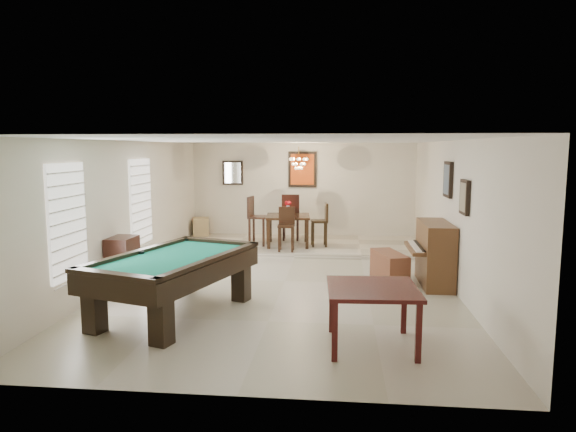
% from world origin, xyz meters
% --- Properties ---
extents(ground_plane, '(6.00, 9.00, 0.02)m').
position_xyz_m(ground_plane, '(0.00, 0.00, -0.01)').
color(ground_plane, beige).
extents(wall_back, '(6.00, 0.04, 2.60)m').
position_xyz_m(wall_back, '(0.00, 4.50, 1.30)').
color(wall_back, silver).
rests_on(wall_back, ground_plane).
extents(wall_front, '(6.00, 0.04, 2.60)m').
position_xyz_m(wall_front, '(0.00, -4.50, 1.30)').
color(wall_front, silver).
rests_on(wall_front, ground_plane).
extents(wall_left, '(0.04, 9.00, 2.60)m').
position_xyz_m(wall_left, '(-3.00, 0.00, 1.30)').
color(wall_left, silver).
rests_on(wall_left, ground_plane).
extents(wall_right, '(0.04, 9.00, 2.60)m').
position_xyz_m(wall_right, '(3.00, 0.00, 1.30)').
color(wall_right, silver).
rests_on(wall_right, ground_plane).
extents(ceiling, '(6.00, 9.00, 0.04)m').
position_xyz_m(ceiling, '(0.00, 0.00, 2.60)').
color(ceiling, white).
rests_on(ceiling, wall_back).
extents(dining_step, '(6.00, 2.50, 0.12)m').
position_xyz_m(dining_step, '(0.00, 3.25, 0.06)').
color(dining_step, beige).
rests_on(dining_step, ground_plane).
extents(window_left_front, '(0.06, 1.00, 1.70)m').
position_xyz_m(window_left_front, '(-2.97, -2.20, 1.40)').
color(window_left_front, white).
rests_on(window_left_front, wall_left).
extents(window_left_rear, '(0.06, 1.00, 1.70)m').
position_xyz_m(window_left_rear, '(-2.97, 0.60, 1.40)').
color(window_left_rear, white).
rests_on(window_left_rear, wall_left).
extents(pool_table, '(2.17, 2.95, 0.88)m').
position_xyz_m(pool_table, '(-1.42, -2.09, 0.44)').
color(pool_table, black).
rests_on(pool_table, ground_plane).
extents(square_table, '(1.16, 1.16, 0.76)m').
position_xyz_m(square_table, '(1.42, -3.03, 0.38)').
color(square_table, '#340E0D').
rests_on(square_table, ground_plane).
extents(upright_piano, '(0.77, 1.37, 1.14)m').
position_xyz_m(upright_piano, '(2.60, 0.04, 0.57)').
color(upright_piano, brown).
rests_on(upright_piano, ground_plane).
extents(piano_bench, '(0.66, 1.08, 0.56)m').
position_xyz_m(piano_bench, '(1.93, 0.12, 0.28)').
color(piano_bench, brown).
rests_on(piano_bench, ground_plane).
extents(apothecary_chest, '(0.41, 0.62, 0.93)m').
position_xyz_m(apothecary_chest, '(-2.77, -0.81, 0.46)').
color(apothecary_chest, black).
rests_on(apothecary_chest, ground_plane).
extents(dining_table, '(1.12, 1.12, 0.85)m').
position_xyz_m(dining_table, '(-0.23, 2.93, 0.55)').
color(dining_table, black).
rests_on(dining_table, dining_step).
extents(flower_vase, '(0.16, 0.16, 0.24)m').
position_xyz_m(flower_vase, '(-0.23, 2.93, 1.09)').
color(flower_vase, red).
rests_on(flower_vase, dining_table).
extents(dining_chair_south, '(0.38, 0.38, 1.00)m').
position_xyz_m(dining_chair_south, '(-0.21, 2.24, 0.62)').
color(dining_chair_south, black).
rests_on(dining_chair_south, dining_step).
extents(dining_chair_north, '(0.46, 0.46, 1.19)m').
position_xyz_m(dining_chair_north, '(-0.24, 3.69, 0.71)').
color(dining_chair_north, black).
rests_on(dining_chair_north, dining_step).
extents(dining_chair_west, '(0.49, 0.49, 1.18)m').
position_xyz_m(dining_chair_west, '(-0.95, 2.91, 0.71)').
color(dining_chair_west, black).
rests_on(dining_chair_west, dining_step).
extents(dining_chair_east, '(0.43, 0.43, 1.04)m').
position_xyz_m(dining_chair_east, '(0.52, 2.91, 0.64)').
color(dining_chair_east, black).
rests_on(dining_chair_east, dining_step).
extents(corner_bench, '(0.53, 0.60, 0.47)m').
position_xyz_m(corner_bench, '(-2.73, 4.17, 0.35)').
color(corner_bench, tan).
rests_on(corner_bench, dining_step).
extents(chandelier, '(0.44, 0.44, 0.60)m').
position_xyz_m(chandelier, '(0.00, 3.20, 2.20)').
color(chandelier, '#FFE5B2').
rests_on(chandelier, ceiling).
extents(back_painting, '(0.75, 0.06, 0.95)m').
position_xyz_m(back_painting, '(0.00, 4.46, 1.90)').
color(back_painting, '#D84C14').
rests_on(back_painting, wall_back).
extents(back_mirror, '(0.55, 0.06, 0.65)m').
position_xyz_m(back_mirror, '(-1.90, 4.46, 1.80)').
color(back_mirror, white).
rests_on(back_mirror, wall_back).
extents(right_picture_upper, '(0.06, 0.55, 0.65)m').
position_xyz_m(right_picture_upper, '(2.96, 0.30, 1.90)').
color(right_picture_upper, slate).
rests_on(right_picture_upper, wall_right).
extents(right_picture_lower, '(0.06, 0.45, 0.55)m').
position_xyz_m(right_picture_lower, '(2.96, -1.00, 1.70)').
color(right_picture_lower, gray).
rests_on(right_picture_lower, wall_right).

